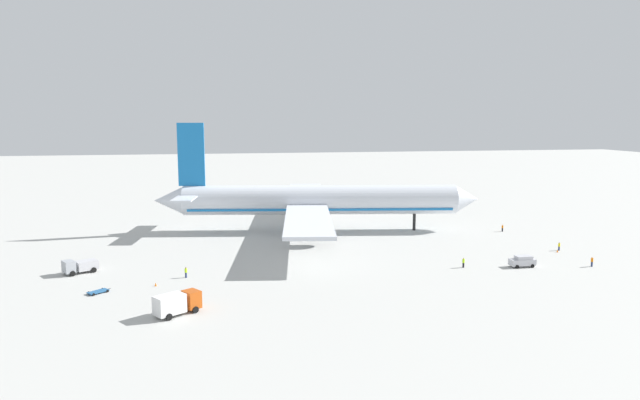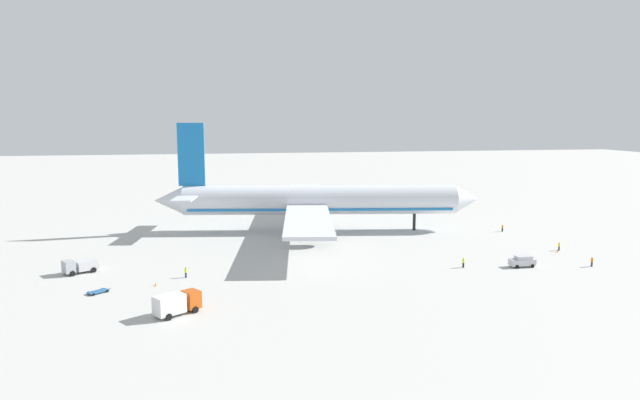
% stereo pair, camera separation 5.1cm
% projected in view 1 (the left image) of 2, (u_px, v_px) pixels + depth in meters
% --- Properties ---
extents(ground_plane, '(600.00, 600.00, 0.00)m').
position_uv_depth(ground_plane, '(320.00, 231.00, 132.39)').
color(ground_plane, '#B2B2AD').
extents(airliner, '(74.78, 77.22, 24.89)m').
position_uv_depth(airliner, '(315.00, 201.00, 131.21)').
color(airliner, silver).
rests_on(airliner, ground).
extents(service_truck_0, '(6.43, 5.41, 2.93)m').
position_uv_depth(service_truck_0, '(177.00, 303.00, 75.59)').
color(service_truck_0, '#BF4C14').
rests_on(service_truck_0, ground).
extents(service_truck_2, '(5.89, 4.88, 2.40)m').
position_uv_depth(service_truck_2, '(80.00, 266.00, 96.07)').
color(service_truck_2, '#999EA5').
rests_on(service_truck_2, ground).
extents(service_van, '(4.44, 2.10, 1.97)m').
position_uv_depth(service_van, '(522.00, 261.00, 100.13)').
color(service_van, silver).
rests_on(service_van, ground).
extents(baggage_cart_0, '(3.18, 2.99, 0.40)m').
position_uv_depth(baggage_cart_0, '(98.00, 291.00, 85.12)').
color(baggage_cart_0, '#26598C').
rests_on(baggage_cart_0, ground).
extents(ground_worker_0, '(0.46, 0.46, 1.75)m').
position_uv_depth(ground_worker_0, '(463.00, 263.00, 99.66)').
color(ground_worker_0, black).
rests_on(ground_worker_0, ground).
extents(ground_worker_1, '(0.52, 0.52, 1.62)m').
position_uv_depth(ground_worker_1, '(502.00, 228.00, 131.43)').
color(ground_worker_1, black).
rests_on(ground_worker_1, ground).
extents(ground_worker_2, '(0.55, 0.55, 1.63)m').
position_uv_depth(ground_worker_2, '(559.00, 246.00, 112.55)').
color(ground_worker_2, navy).
rests_on(ground_worker_2, ground).
extents(ground_worker_3, '(0.56, 0.56, 1.76)m').
position_uv_depth(ground_worker_3, '(592.00, 262.00, 100.32)').
color(ground_worker_3, navy).
rests_on(ground_worker_3, ground).
extents(ground_worker_4, '(0.54, 0.54, 1.76)m').
position_uv_depth(ground_worker_4, '(186.00, 272.00, 93.33)').
color(ground_worker_4, navy).
rests_on(ground_worker_4, ground).
extents(traffic_cone_0, '(0.36, 0.36, 0.55)m').
position_uv_depth(traffic_cone_0, '(557.00, 251.00, 111.12)').
color(traffic_cone_0, orange).
rests_on(traffic_cone_0, ground).
extents(traffic_cone_1, '(0.36, 0.36, 0.55)m').
position_uv_depth(traffic_cone_1, '(156.00, 284.00, 88.74)').
color(traffic_cone_1, orange).
rests_on(traffic_cone_1, ground).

